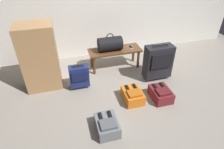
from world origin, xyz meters
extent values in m
plane|color=gray|center=(0.00, 0.00, 0.00)|extent=(6.60, 6.60, 0.00)
cube|color=brown|center=(0.01, 0.91, 0.37)|extent=(1.00, 0.36, 0.04)
cylinder|color=brown|center=(-0.43, 0.78, 0.18)|extent=(0.05, 0.05, 0.35)
cylinder|color=brown|center=(0.45, 0.78, 0.18)|extent=(0.05, 0.05, 0.35)
cylinder|color=brown|center=(-0.43, 1.04, 0.18)|extent=(0.05, 0.05, 0.35)
cylinder|color=brown|center=(0.45, 1.04, 0.18)|extent=(0.05, 0.05, 0.35)
cylinder|color=black|center=(-0.09, 0.91, 0.52)|extent=(0.44, 0.26, 0.26)
torus|color=black|center=(-0.09, 0.91, 0.66)|extent=(0.14, 0.02, 0.14)
cube|color=silver|center=(0.33, 0.92, 0.39)|extent=(0.07, 0.14, 0.01)
cube|color=black|center=(0.33, 0.92, 0.40)|extent=(0.06, 0.13, 0.00)
cube|color=black|center=(0.63, 0.34, 0.34)|extent=(0.48, 0.23, 0.59)
cube|color=black|center=(0.63, 0.22, 0.42)|extent=(0.38, 0.02, 0.27)
cube|color=#262628|center=(0.63, 0.34, 0.66)|extent=(0.27, 0.03, 0.04)
cylinder|color=black|center=(0.47, 0.42, 0.03)|extent=(0.02, 0.05, 0.05)
cylinder|color=black|center=(0.80, 0.42, 0.03)|extent=(0.02, 0.05, 0.05)
cube|color=navy|center=(-0.75, 0.43, 0.23)|extent=(0.32, 0.16, 0.37)
cube|color=#11183E|center=(-0.75, 0.34, 0.28)|extent=(0.26, 0.02, 0.17)
cube|color=#262628|center=(-0.75, 0.43, 0.44)|extent=(0.18, 0.03, 0.04)
cylinder|color=black|center=(-0.86, 0.49, 0.03)|extent=(0.02, 0.05, 0.05)
cylinder|color=black|center=(-0.64, 0.49, 0.03)|extent=(0.02, 0.05, 0.05)
cube|color=orange|center=(0.00, -0.12, 0.09)|extent=(0.28, 0.38, 0.17)
cube|color=#AD5514|center=(0.00, -0.18, 0.19)|extent=(0.21, 0.17, 0.04)
cube|color=black|center=(-0.06, -0.05, 0.18)|extent=(0.04, 0.19, 0.02)
cube|color=black|center=(0.07, -0.05, 0.18)|extent=(0.04, 0.19, 0.02)
cube|color=maroon|center=(0.44, -0.20, 0.09)|extent=(0.28, 0.38, 0.17)
cube|color=#55181C|center=(0.44, -0.27, 0.19)|extent=(0.21, 0.17, 0.04)
cube|color=black|center=(0.38, -0.14, 0.18)|extent=(0.04, 0.19, 0.02)
cube|color=black|center=(0.50, -0.14, 0.18)|extent=(0.04, 0.19, 0.02)
cube|color=slate|center=(-0.54, -0.59, 0.09)|extent=(0.28, 0.38, 0.17)
cube|color=#515559|center=(-0.54, -0.66, 0.19)|extent=(0.21, 0.17, 0.04)
cube|color=black|center=(-0.60, -0.53, 0.18)|extent=(0.04, 0.19, 0.02)
cube|color=black|center=(-0.48, -0.53, 0.18)|extent=(0.04, 0.19, 0.02)
cube|color=#A87A4C|center=(-1.32, 0.68, 0.55)|extent=(0.56, 0.44, 1.10)
camera|label=1|loc=(-0.95, -2.28, 2.08)|focal=31.19mm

